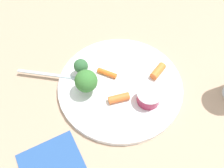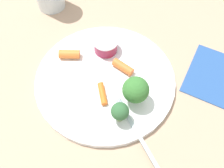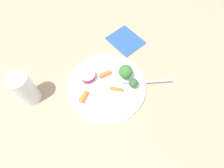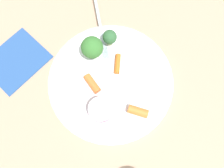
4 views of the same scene
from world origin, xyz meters
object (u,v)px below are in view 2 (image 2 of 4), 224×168
at_px(carrot_stick_0, 104,94).
at_px(napkin, 216,76).
at_px(carrot_stick_2, 123,67).
at_px(broccoli_floret_0, 120,112).
at_px(broccoli_floret_1, 136,90).
at_px(fork, 141,139).
at_px(sauce_cup, 106,45).
at_px(plate, 105,80).
at_px(carrot_stick_1, 69,54).

bearing_deg(carrot_stick_0, napkin, -71.29).
bearing_deg(carrot_stick_0, carrot_stick_2, -24.99).
bearing_deg(carrot_stick_2, broccoli_floret_0, -178.27).
height_order(broccoli_floret_1, carrot_stick_0, broccoli_floret_1).
bearing_deg(fork, carrot_stick_0, 42.60).
relative_size(broccoli_floret_0, fork, 0.28).
bearing_deg(broccoli_floret_1, carrot_stick_2, 21.99).
distance_m(sauce_cup, carrot_stick_2, 0.06).
xyz_separation_m(broccoli_floret_0, napkin, (0.12, -0.18, -0.04)).
distance_m(broccoli_floret_1, fork, 0.08).
bearing_deg(plate, fork, -147.33).
xyz_separation_m(carrot_stick_2, napkin, (0.01, -0.19, -0.02)).
xyz_separation_m(plate, carrot_stick_1, (0.04, 0.08, 0.01)).
height_order(broccoli_floret_0, broccoli_floret_1, broccoli_floret_1).
bearing_deg(napkin, carrot_stick_0, 108.71).
distance_m(broccoli_floret_0, napkin, 0.22).
xyz_separation_m(broccoli_floret_1, fork, (-0.08, -0.02, -0.03)).
xyz_separation_m(broccoli_floret_0, carrot_stick_2, (0.11, 0.00, -0.02)).
height_order(sauce_cup, broccoli_floret_0, broccoli_floret_0).
height_order(carrot_stick_2, napkin, carrot_stick_2).
xyz_separation_m(sauce_cup, carrot_stick_1, (-0.03, 0.07, -0.01)).
height_order(broccoli_floret_1, napkin, broccoli_floret_1).
distance_m(plate, carrot_stick_1, 0.09).
relative_size(broccoli_floret_0, broccoli_floret_1, 0.75).
bearing_deg(carrot_stick_2, plate, 126.25).
relative_size(carrot_stick_0, carrot_stick_2, 1.02).
bearing_deg(fork, plate, 32.67).
relative_size(broccoli_floret_0, carrot_stick_0, 0.99).
xyz_separation_m(plate, sauce_cup, (0.07, 0.01, 0.02)).
distance_m(plate, broccoli_floret_0, 0.10).
xyz_separation_m(carrot_stick_1, fork, (-0.16, -0.15, -0.01)).
relative_size(broccoli_floret_0, napkin, 0.34).
distance_m(sauce_cup, broccoli_floret_0, 0.16).
distance_m(sauce_cup, carrot_stick_0, 0.11).
bearing_deg(plate, carrot_stick_0, -175.16).
relative_size(broccoli_floret_1, carrot_stick_0, 1.33).
distance_m(carrot_stick_0, carrot_stick_1, 0.12).
bearing_deg(carrot_stick_2, carrot_stick_0, 155.01).
height_order(sauce_cup, broccoli_floret_1, broccoli_floret_1).
height_order(sauce_cup, carrot_stick_1, sauce_cup).
bearing_deg(sauce_cup, plate, -174.23).
bearing_deg(broccoli_floret_0, carrot_stick_0, 37.06).
relative_size(sauce_cup, napkin, 0.38).
bearing_deg(carrot_stick_0, fork, -137.40).
bearing_deg(napkin, sauce_cup, 81.08).
distance_m(sauce_cup, napkin, 0.23).
bearing_deg(broccoli_floret_0, carrot_stick_1, 42.19).
bearing_deg(broccoli_floret_0, broccoli_floret_1, -30.06).
bearing_deg(plate, carrot_stick_2, -53.75).
relative_size(carrot_stick_2, napkin, 0.34).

